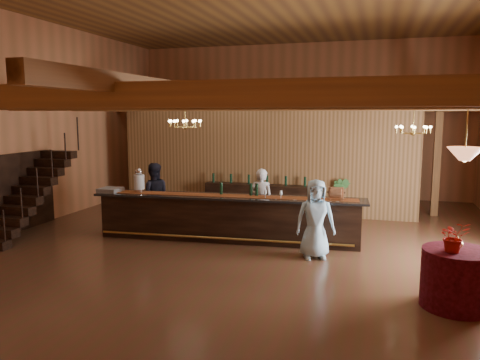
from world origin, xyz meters
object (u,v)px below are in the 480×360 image
(beverage_dispenser, at_px, (139,181))
(floor_plant, at_px, (339,197))
(chandelier_right, at_px, (413,129))
(pendant_lamp, at_px, (465,154))
(chandelier_left, at_px, (185,123))
(tasting_bar, at_px, (227,218))
(guest, at_px, (315,219))
(round_table, at_px, (456,279))
(staff_second, at_px, (154,196))
(bartender, at_px, (261,201))
(raffle_drum, at_px, (336,193))
(backbar_shelf, at_px, (258,199))

(beverage_dispenser, bearing_deg, floor_plant, 37.18)
(chandelier_right, bearing_deg, pendant_lamp, -83.71)
(floor_plant, bearing_deg, chandelier_left, -139.20)
(tasting_bar, relative_size, guest, 3.91)
(round_table, relative_size, staff_second, 0.62)
(chandelier_right, distance_m, pendant_lamp, 4.29)
(chandelier_right, bearing_deg, staff_second, -171.46)
(guest, bearing_deg, bartender, 117.45)
(beverage_dispenser, distance_m, guest, 4.49)
(floor_plant, bearing_deg, guest, -92.28)
(raffle_drum, height_order, guest, guest)
(raffle_drum, bearing_deg, staff_second, 174.32)
(tasting_bar, relative_size, chandelier_left, 8.11)
(staff_second, bearing_deg, pendant_lamp, 128.71)
(pendant_lamp, bearing_deg, floor_plant, 110.74)
(backbar_shelf, height_order, bartender, bartender)
(tasting_bar, height_order, chandelier_left, chandelier_left)
(backbar_shelf, distance_m, bartender, 2.37)
(pendant_lamp, bearing_deg, bartender, 138.82)
(guest, height_order, floor_plant, guest)
(backbar_shelf, bearing_deg, beverage_dispenser, -122.61)
(tasting_bar, relative_size, floor_plant, 5.59)
(raffle_drum, distance_m, floor_plant, 3.25)
(raffle_drum, relative_size, guest, 0.20)
(chandelier_left, bearing_deg, bartender, 15.96)
(backbar_shelf, relative_size, round_table, 3.03)
(pendant_lamp, bearing_deg, chandelier_right, 96.29)
(backbar_shelf, relative_size, floor_plant, 2.77)
(raffle_drum, xyz_separation_m, backbar_shelf, (-2.54, 2.90, -0.80))
(backbar_shelf, xyz_separation_m, staff_second, (-2.20, -2.43, 0.41))
(pendant_lamp, distance_m, staff_second, 7.76)
(tasting_bar, distance_m, chandelier_right, 4.90)
(guest, bearing_deg, backbar_shelf, 103.14)
(chandelier_right, distance_m, bartender, 4.03)
(guest, bearing_deg, beverage_dispenser, 154.86)
(tasting_bar, distance_m, guest, 2.32)
(beverage_dispenser, relative_size, guest, 0.36)
(staff_second, bearing_deg, round_table, 128.71)
(raffle_drum, relative_size, chandelier_right, 0.42)
(chandelier_left, distance_m, chandelier_right, 5.47)
(chandelier_right, bearing_deg, raffle_drum, -138.92)
(chandelier_left, relative_size, staff_second, 0.46)
(beverage_dispenser, xyz_separation_m, bartender, (2.86, 0.95, -0.53))
(tasting_bar, relative_size, staff_second, 3.77)
(bartender, bearing_deg, round_table, 140.84)
(beverage_dispenser, distance_m, round_table, 7.36)
(backbar_shelf, height_order, round_table, round_table)
(tasting_bar, distance_m, floor_plant, 4.07)
(beverage_dispenser, distance_m, staff_second, 0.91)
(chandelier_right, height_order, bartender, chandelier_right)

